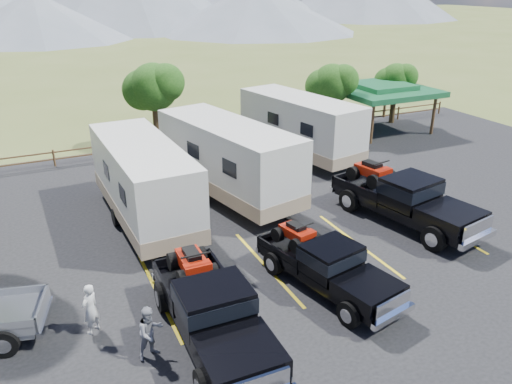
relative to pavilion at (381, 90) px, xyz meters
name	(u,v)px	position (x,y,z in m)	size (l,w,h in m)	color
ground	(381,315)	(-13.00, -17.00, -2.79)	(320.00, 320.00, 0.00)	#4C5925
asphalt_lot	(328,268)	(-13.00, -14.00, -2.77)	(44.00, 34.00, 0.04)	black
stall_lines	(314,255)	(-13.00, -13.00, -2.74)	(12.12, 5.50, 0.01)	gold
tree_ne_a	(331,84)	(-4.03, 0.01, 0.69)	(3.11, 2.92, 4.76)	#312213
tree_ne_b	(395,80)	(1.98, 1.01, 0.34)	(2.77, 2.59, 4.27)	#312213
tree_north	(153,87)	(-15.03, 2.02, 1.05)	(3.46, 3.24, 5.25)	#312213
rail_fence	(222,135)	(-11.00, 1.50, -2.18)	(36.12, 0.12, 1.00)	brown
pavilion	(381,90)	(0.00, 0.00, 0.00)	(6.20, 6.20, 3.22)	brown
rig_left	(211,309)	(-18.13, -15.83, -1.73)	(2.33, 6.38, 2.12)	black
rig_center	(326,264)	(-13.79, -14.97, -1.84)	(2.89, 5.88, 1.88)	black
rig_right	(404,198)	(-8.12, -12.10, -1.64)	(3.46, 7.18, 2.30)	black
trailer_left	(144,183)	(-18.04, -7.61, -0.92)	(2.91, 10.07, 3.50)	silver
trailer_center	(228,160)	(-13.88, -6.66, -0.85)	(4.40, 10.47, 3.63)	silver
trailer_right	(300,127)	(-7.95, -2.92, -0.90)	(4.17, 10.18, 3.52)	silver
person_a	(90,309)	(-21.21, -14.06, -1.95)	(0.58, 0.38, 1.60)	silver
person_b	(150,332)	(-19.88, -15.80, -1.96)	(0.76, 0.59, 1.57)	gray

